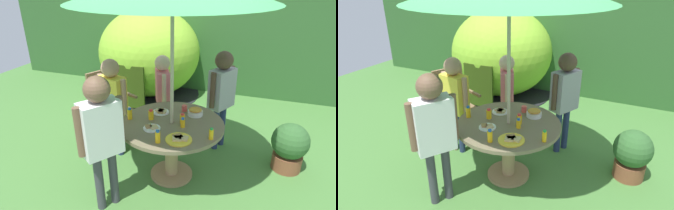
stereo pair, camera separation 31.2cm
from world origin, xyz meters
The scene contains 21 objects.
ground_plane centered at (0.00, 0.00, -0.01)m, with size 10.00×10.00×0.02m, color #477A38.
hedge_backdrop centered at (0.00, 3.07, 0.89)m, with size 9.00×0.70×1.79m, color #33602D.
garden_table centered at (0.00, 0.00, 0.53)m, with size 1.12×1.12×0.68m.
wooden_chair centered at (-1.05, 0.49, 0.54)m, with size 0.63×0.61×0.98m.
dome_tent centered at (-1.20, 2.29, 0.80)m, with size 1.91×1.91×1.61m.
potted_plant centered at (1.26, 0.56, 0.31)m, with size 0.42×0.42×0.59m.
child_in_grey_shirt centered at (0.40, 0.79, 0.83)m, with size 0.32×0.40×1.31m.
child_in_pink_shirt centered at (-0.39, 0.79, 0.76)m, with size 0.29×0.37×1.19m.
child_in_yellow_shirt centered at (-0.82, 0.20, 0.80)m, with size 0.42×0.25×1.26m.
child_in_white_shirt centered at (-0.45, -0.66, 0.87)m, with size 0.36×0.40×1.37m.
snack_bowl centered at (0.19, 0.26, 0.72)m, with size 0.17×0.17×0.09m.
plate_back_edge centered at (0.18, -0.31, 0.69)m, with size 0.26×0.26×0.03m.
plate_mid_left centered at (-0.15, -0.19, 0.69)m, with size 0.18×0.18×0.03m.
plate_near_left centered at (-0.20, 0.20, 0.69)m, with size 0.19×0.19×0.03m.
juice_bottle_near_right centered at (0.11, 0.04, 0.73)m, with size 0.06×0.06×0.11m.
juice_bottle_far_left centered at (0.14, -0.05, 0.73)m, with size 0.05×0.05×0.11m.
juice_bottle_far_right centered at (-0.24, 0.01, 0.74)m, with size 0.06×0.06×0.12m.
juice_bottle_center_front centered at (0.46, -0.19, 0.74)m, with size 0.04×0.04×0.12m.
juice_bottle_center_back centered at (-0.46, -0.06, 0.74)m, with size 0.05×0.05×0.13m.
juice_bottle_mid_right centered at (0.00, -0.42, 0.74)m, with size 0.05×0.05×0.13m.
cup_near centered at (0.05, 0.32, 0.72)m, with size 0.06×0.06×0.07m, color #E04C47.
Camera 1 is at (0.85, -2.59, 2.13)m, focal length 30.77 mm.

